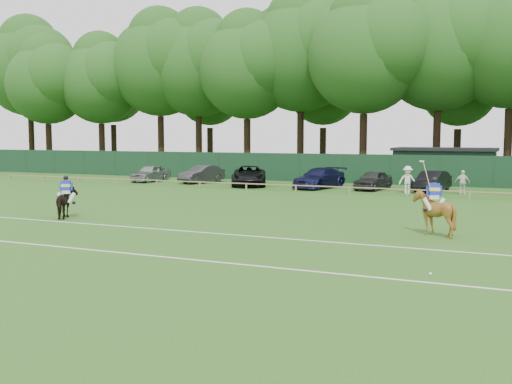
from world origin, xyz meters
The scene contains 19 objects.
ground centered at (0.00, 0.00, 0.00)m, with size 160.00×160.00×0.00m, color #1E4C14.
horse_dark centered at (-8.46, 0.10, 0.77)m, with size 0.83×1.83×1.54m, color black.
horse_chestnut centered at (8.80, 2.26, 0.94)m, with size 1.52×1.71×1.88m, color brown.
sedan_silver centered at (-18.02, 21.57, 0.75)m, with size 1.78×4.41×1.50m, color #979B9C.
sedan_grey centered at (-13.18, 22.17, 0.75)m, with size 1.59×4.55×1.50m, color #313033.
suv_black centered at (-8.21, 21.13, 0.80)m, with size 2.67×5.79×1.61m, color black.
sedan_navy centered at (-2.29, 21.32, 0.78)m, with size 2.20×5.41×1.57m, color #12143B.
hatch_grey centered at (1.83, 21.63, 0.73)m, with size 1.71×4.26×1.45m, color #2E2E31.
estate_black centered at (6.07, 21.91, 0.75)m, with size 1.58×4.54×1.50m, color black.
spectator_left centered at (4.69, 19.85, 0.97)m, with size 1.25×0.72×1.93m, color silver.
spectator_mid centered at (8.29, 20.58, 0.85)m, with size 0.99×0.41×1.69m, color white.
rider_dark centered at (-8.46, 0.09, 1.48)m, with size 0.87×0.63×1.41m.
rider_chestnut centered at (8.80, 2.25, 1.76)m, with size 0.98×0.53×2.05m.
polo_ball centered at (9.70, -5.07, 0.04)m, with size 0.09×0.09×0.09m, color silver.
pitch_lines centered at (0.00, -3.50, 0.01)m, with size 60.00×5.10×0.01m.
pitch_rail centered at (0.00, 18.00, 0.45)m, with size 62.10×0.10×0.50m.
perimeter_fence centered at (0.00, 27.00, 1.25)m, with size 92.08×0.08×2.50m.
utility_shed centered at (6.00, 30.00, 1.54)m, with size 8.40×4.40×3.04m.
tree_row centered at (2.00, 35.00, 0.00)m, with size 96.00×12.00×21.00m, color #26561C, non-canonical shape.
Camera 1 is at (12.05, -22.87, 4.09)m, focal length 42.00 mm.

